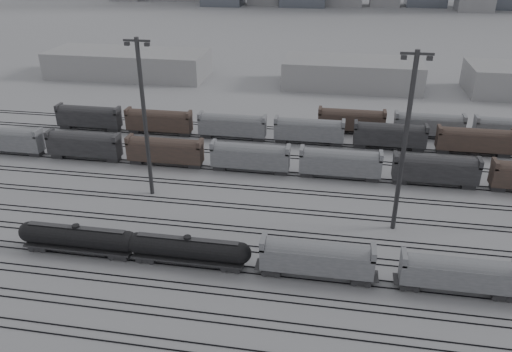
% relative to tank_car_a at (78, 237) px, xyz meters
% --- Properties ---
extents(ground, '(900.00, 900.00, 0.00)m').
position_rel_tank_car_a_xyz_m(ground, '(28.21, -1.00, -2.56)').
color(ground, '#A6A6AA').
rests_on(ground, ground).
extents(tracks, '(220.00, 71.50, 0.16)m').
position_rel_tank_car_a_xyz_m(tracks, '(28.21, 16.50, -2.48)').
color(tracks, black).
rests_on(tracks, ground).
extents(tank_car_a, '(17.90, 2.98, 4.42)m').
position_rel_tank_car_a_xyz_m(tank_car_a, '(0.00, 0.00, 0.00)').
color(tank_car_a, black).
rests_on(tank_car_a, ground).
extents(tank_car_b, '(17.64, 2.94, 4.36)m').
position_rel_tank_car_a_xyz_m(tank_car_b, '(16.27, 0.00, -0.04)').
color(tank_car_b, black).
rests_on(tank_car_b, ground).
extents(hopper_car_a, '(14.93, 2.97, 5.34)m').
position_rel_tank_car_a_xyz_m(hopper_car_a, '(33.81, 0.00, 0.74)').
color(hopper_car_a, black).
rests_on(hopper_car_a, ground).
extents(hopper_car_b, '(14.10, 2.80, 5.04)m').
position_rel_tank_car_a_xyz_m(hopper_car_b, '(51.47, 0.00, 0.56)').
color(hopper_car_b, black).
rests_on(hopper_car_b, ground).
extents(light_mast_b, '(4.34, 0.69, 27.14)m').
position_rel_tank_car_a_xyz_m(light_mast_b, '(3.78, 19.06, 11.84)').
color(light_mast_b, '#343436').
rests_on(light_mast_b, ground).
extents(light_mast_c, '(4.42, 0.71, 27.64)m').
position_rel_tank_car_a_xyz_m(light_mast_c, '(44.88, 14.54, 12.10)').
color(light_mast_c, '#343436').
rests_on(light_mast_c, ground).
extents(bg_string_near, '(151.00, 3.00, 5.60)m').
position_rel_tank_car_a_xyz_m(bg_string_near, '(36.21, 31.00, 0.24)').
color(bg_string_near, gray).
rests_on(bg_string_near, ground).
extents(bg_string_mid, '(151.00, 3.00, 5.60)m').
position_rel_tank_car_a_xyz_m(bg_string_mid, '(46.21, 47.00, 0.24)').
color(bg_string_mid, black).
rests_on(bg_string_mid, ground).
extents(bg_string_far, '(66.00, 3.00, 5.60)m').
position_rel_tank_car_a_xyz_m(bg_string_far, '(63.71, 55.00, 0.24)').
color(bg_string_far, '#4B382F').
rests_on(bg_string_far, ground).
extents(warehouse_left, '(50.00, 18.00, 8.00)m').
position_rel_tank_car_a_xyz_m(warehouse_left, '(-31.79, 94.00, 1.44)').
color(warehouse_left, '#969698').
rests_on(warehouse_left, ground).
extents(warehouse_mid, '(40.00, 18.00, 8.00)m').
position_rel_tank_car_a_xyz_m(warehouse_mid, '(38.21, 94.00, 1.44)').
color(warehouse_mid, '#969698').
rests_on(warehouse_mid, ground).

